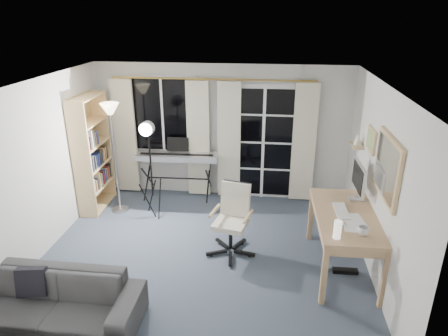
% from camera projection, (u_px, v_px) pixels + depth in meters
% --- Properties ---
extents(floor, '(4.50, 4.00, 0.02)m').
position_uv_depth(floor, '(204.00, 253.00, 5.73)').
color(floor, '#353E4D').
rests_on(floor, ground).
extents(window, '(1.20, 0.08, 1.40)m').
position_uv_depth(window, '(163.00, 114.00, 7.11)').
color(window, white).
rests_on(window, floor).
extents(french_door, '(1.32, 0.09, 2.11)m').
position_uv_depth(french_door, '(263.00, 144.00, 7.08)').
color(french_door, white).
rests_on(french_door, floor).
extents(curtains, '(3.60, 0.07, 2.13)m').
position_uv_depth(curtains, '(213.00, 140.00, 7.07)').
color(curtains, gold).
rests_on(curtains, floor).
extents(bookshelf, '(0.34, 0.92, 1.97)m').
position_uv_depth(bookshelf, '(91.00, 156.00, 6.72)').
color(bookshelf, tan).
rests_on(bookshelf, floor).
extents(torchiere_lamp, '(0.32, 0.32, 1.88)m').
position_uv_depth(torchiere_lamp, '(112.00, 126.00, 6.36)').
color(torchiere_lamp, '#B2B2B7').
rests_on(torchiere_lamp, floor).
extents(keyboard_piano, '(1.46, 0.74, 1.05)m').
position_uv_depth(keyboard_piano, '(177.00, 157.00, 7.08)').
color(keyboard_piano, black).
rests_on(keyboard_piano, floor).
extents(studio_light, '(0.30, 0.34, 1.68)m').
position_uv_depth(studio_light, '(148.00, 140.00, 6.20)').
color(studio_light, black).
rests_on(studio_light, floor).
extents(office_chair, '(0.70, 0.69, 1.01)m').
position_uv_depth(office_chair, '(233.00, 213.00, 5.59)').
color(office_chair, black).
rests_on(office_chair, floor).
extents(desk, '(0.80, 1.55, 0.82)m').
position_uv_depth(desk, '(346.00, 221.00, 5.11)').
color(desk, '#A98057').
rests_on(desk, floor).
extents(monitor, '(0.20, 0.59, 0.51)m').
position_uv_depth(monitor, '(359.00, 179.00, 5.35)').
color(monitor, silver).
rests_on(monitor, desk).
extents(desk_clutter, '(0.47, 0.94, 1.04)m').
position_uv_depth(desk_clutter, '(343.00, 236.00, 4.92)').
color(desk_clutter, white).
rests_on(desk_clutter, desk).
extents(mug, '(0.14, 0.11, 0.13)m').
position_uv_depth(mug, '(363.00, 230.00, 4.57)').
color(mug, silver).
rests_on(mug, desk).
extents(wall_mirror, '(0.04, 0.94, 0.74)m').
position_uv_depth(wall_mirror, '(387.00, 168.00, 4.58)').
color(wall_mirror, tan).
rests_on(wall_mirror, floor).
extents(framed_print, '(0.03, 0.42, 0.32)m').
position_uv_depth(framed_print, '(371.00, 140.00, 5.39)').
color(framed_print, tan).
rests_on(framed_print, floor).
extents(wall_shelf, '(0.16, 0.30, 0.18)m').
position_uv_depth(wall_shelf, '(357.00, 142.00, 5.93)').
color(wall_shelf, tan).
rests_on(wall_shelf, floor).
extents(sofa, '(1.91, 0.57, 0.75)m').
position_uv_depth(sofa, '(52.00, 294.00, 4.32)').
color(sofa, '#303033').
rests_on(sofa, floor).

